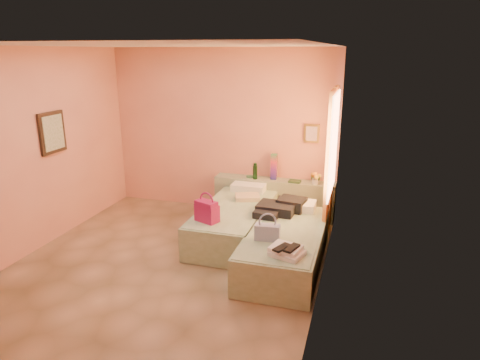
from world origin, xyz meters
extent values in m
plane|color=tan|center=(0.00, 0.00, 0.00)|extent=(4.50, 4.50, 0.00)
cube|color=#ED9E7E|center=(0.00, 2.25, 1.40)|extent=(4.00, 0.02, 2.80)
cube|color=#ED9E7E|center=(-2.00, 0.00, 1.40)|extent=(0.02, 4.50, 2.80)
cube|color=#ED9E7E|center=(2.00, 0.00, 1.40)|extent=(0.02, 4.50, 2.80)
cube|color=silver|center=(0.00, 0.00, 2.80)|extent=(4.00, 4.50, 0.02)
cube|color=#FFCF9E|center=(1.98, 1.25, 1.50)|extent=(0.02, 1.10, 1.40)
cube|color=orange|center=(1.94, 1.10, 1.15)|extent=(0.05, 0.55, 2.20)
cube|color=orange|center=(1.94, 1.70, 1.15)|extent=(0.05, 0.45, 2.20)
cube|color=#2F2015|center=(-1.97, 0.40, 1.60)|extent=(0.04, 0.50, 0.60)
cube|color=gold|center=(1.55, 2.22, 1.45)|extent=(0.25, 0.04, 0.30)
cube|color=#95A183|center=(0.98, 2.10, 0.33)|extent=(2.05, 0.30, 0.65)
cube|color=#ABC49E|center=(0.60, 1.05, 0.25)|extent=(0.90, 2.00, 0.50)
cube|color=#ABC49E|center=(1.50, 0.40, 0.25)|extent=(0.90, 2.00, 0.50)
cylinder|color=#123318|center=(0.65, 2.04, 0.78)|extent=(0.08, 0.08, 0.27)
cube|color=#9D1350|center=(0.96, 2.12, 0.87)|extent=(0.10, 0.10, 0.44)
cylinder|color=#4C8B5D|center=(0.54, 2.11, 0.66)|extent=(0.16, 0.16, 0.03)
cube|color=#234125|center=(1.33, 2.04, 0.67)|extent=(0.21, 0.16, 0.03)
cube|color=silver|center=(1.67, 2.04, 0.77)|extent=(0.19, 0.19, 0.24)
cube|color=#9D1350|center=(0.41, 0.39, 0.65)|extent=(0.36, 0.28, 0.30)
cube|color=tan|center=(0.69, 1.43, 0.53)|extent=(0.46, 0.41, 0.06)
cube|color=black|center=(1.30, 0.97, 0.59)|extent=(0.59, 0.59, 0.17)
cube|color=#3C5390|center=(1.33, 0.04, 0.60)|extent=(0.32, 0.16, 0.20)
cube|color=white|center=(1.65, -0.30, 0.55)|extent=(0.42, 0.39, 0.10)
cube|color=black|center=(1.65, -0.35, 0.61)|extent=(0.27, 0.30, 0.03)
camera|label=1|loc=(2.39, -4.69, 2.74)|focal=32.00mm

